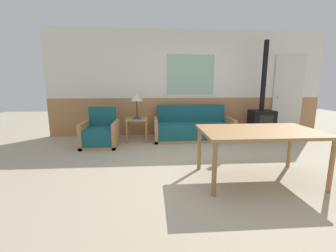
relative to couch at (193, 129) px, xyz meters
The scene contains 10 objects.
ground_plane 2.11m from the couch, 91.30° to the right, with size 16.00×16.00×0.00m, color #B2A58C.
wall_back 1.24m from the couch, 94.89° to the left, with size 7.20×0.09×2.70m.
couch is the anchor object (origin of this frame).
armchair 2.19m from the couch, 168.11° to the right, with size 0.76×0.75×0.84m.
side_table 1.38m from the couch, behind, with size 0.51×0.51×0.54m.
table_lamp 1.57m from the couch, behind, with size 0.30×0.30×0.58m.
book_stack 1.39m from the couch, behind, with size 0.21×0.12×0.02m.
dining_table 2.50m from the couch, 78.51° to the right, with size 1.62×0.99×0.73m.
wood_stove 1.75m from the couch, ahead, with size 0.55×0.46×2.37m.
entry_door 2.82m from the couch, 10.27° to the left, with size 0.83×0.09×2.07m.
Camera 1 is at (-0.96, -3.27, 1.37)m, focal length 24.00 mm.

